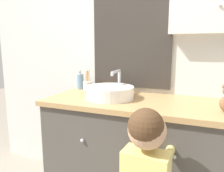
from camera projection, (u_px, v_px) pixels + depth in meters
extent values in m
cube|color=silver|center=(149.00, 44.00, 1.78)|extent=(3.20, 0.06, 2.50)
cube|color=#332D28|center=(131.00, 30.00, 1.78)|extent=(0.66, 0.02, 0.94)
cube|color=#B2C1CC|center=(131.00, 30.00, 1.77)|extent=(0.60, 0.01, 0.88)
sphere|color=silver|center=(220.00, 5.00, 1.43)|extent=(0.02, 0.02, 0.02)
cube|color=#4C4742|center=(136.00, 157.00, 1.64)|extent=(1.28, 0.54, 0.81)
cube|color=tan|center=(137.00, 103.00, 1.56)|extent=(1.32, 0.58, 0.03)
sphere|color=silver|center=(82.00, 141.00, 1.45)|extent=(0.02, 0.02, 0.02)
sphere|color=silver|center=(174.00, 157.00, 1.23)|extent=(0.02, 0.02, 0.02)
cylinder|color=white|center=(110.00, 92.00, 1.61)|extent=(0.36, 0.36, 0.09)
cylinder|color=silver|center=(110.00, 87.00, 1.60)|extent=(0.29, 0.29, 0.01)
cylinder|color=silver|center=(119.00, 82.00, 1.79)|extent=(0.02, 0.02, 0.19)
cylinder|color=silver|center=(116.00, 72.00, 1.70)|extent=(0.02, 0.16, 0.02)
cylinder|color=silver|center=(112.00, 74.00, 1.63)|extent=(0.02, 0.02, 0.02)
sphere|color=white|center=(131.00, 89.00, 1.76)|extent=(0.05, 0.05, 0.05)
cylinder|color=silver|center=(88.00, 86.00, 1.90)|extent=(0.08, 0.08, 0.08)
cylinder|color=#E5CC4C|center=(89.00, 79.00, 1.89)|extent=(0.01, 0.01, 0.18)
cube|color=white|center=(89.00, 70.00, 1.88)|extent=(0.01, 0.02, 0.02)
cylinder|color=#D6423D|center=(88.00, 79.00, 1.91)|extent=(0.01, 0.01, 0.18)
cube|color=white|center=(88.00, 70.00, 1.90)|extent=(0.01, 0.02, 0.02)
cylinder|color=orange|center=(86.00, 79.00, 1.89)|extent=(0.01, 0.01, 0.18)
cube|color=white|center=(86.00, 70.00, 1.87)|extent=(0.01, 0.02, 0.02)
cylinder|color=#6B93B2|center=(80.00, 82.00, 1.97)|extent=(0.06, 0.06, 0.13)
cylinder|color=silver|center=(80.00, 73.00, 1.95)|extent=(0.02, 0.02, 0.02)
cube|color=silver|center=(79.00, 71.00, 1.94)|extent=(0.02, 0.03, 0.02)
sphere|color=tan|center=(147.00, 130.00, 1.06)|extent=(0.19, 0.19, 0.19)
sphere|color=#4C331E|center=(146.00, 126.00, 1.04)|extent=(0.17, 0.17, 0.17)
cylinder|color=#E0CC70|center=(170.00, 150.00, 1.23)|extent=(0.07, 0.28, 0.05)
cylinder|color=#D6423D|center=(175.00, 135.00, 1.35)|extent=(0.01, 0.05, 0.12)
sphere|color=brown|center=(224.00, 86.00, 1.26)|extent=(0.03, 0.03, 0.03)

